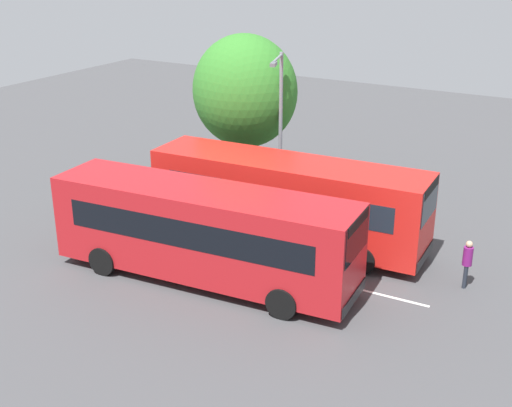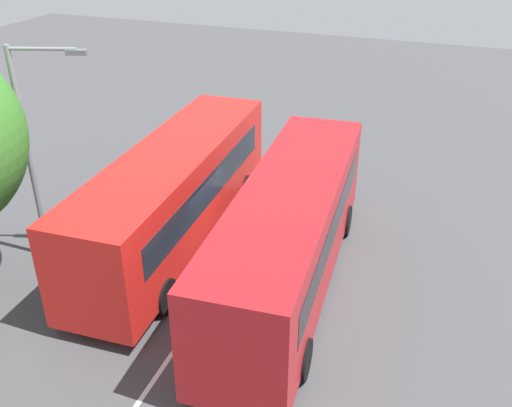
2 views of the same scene
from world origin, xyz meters
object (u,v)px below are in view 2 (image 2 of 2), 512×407
at_px(bus_center_left, 175,192).
at_px(pedestrian, 257,141).
at_px(street_lamp, 34,143).
at_px(bus_far_left, 290,232).

height_order(bus_center_left, pedestrian, bus_center_left).
relative_size(bus_center_left, street_lamp, 1.62).
xyz_separation_m(bus_far_left, street_lamp, (-1.11, 7.36, 2.02)).
bearing_deg(bus_center_left, pedestrian, -4.76).
bearing_deg(pedestrian, street_lamp, -27.52).
xyz_separation_m(bus_center_left, pedestrian, (6.78, -0.20, -0.81)).
bearing_deg(pedestrian, bus_far_left, 20.32).
bearing_deg(bus_far_left, street_lamp, 94.19).
bearing_deg(bus_far_left, pedestrian, 22.24).
xyz_separation_m(bus_center_left, street_lamp, (-2.12, 3.25, 2.02)).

